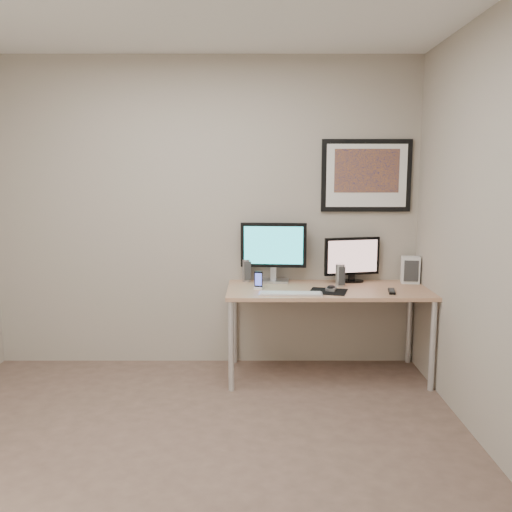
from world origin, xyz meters
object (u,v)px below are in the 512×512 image
object	(u,v)px
fan_unit	(410,270)
framed_art	(366,175)
speaker_left	(246,270)
keyboard	(291,293)
speaker_right	(340,275)
monitor_large	(274,249)
phone_dock	(259,280)
desk	(327,296)
monitor_tv	(352,258)

from	to	relation	value
fan_unit	framed_art	bearing A→B (deg)	169.14
speaker_left	keyboard	distance (m)	0.61
speaker_right	framed_art	bearing A→B (deg)	31.17
speaker_left	keyboard	size ratio (longest dim) A/B	0.40
monitor_large	fan_unit	size ratio (longest dim) A/B	2.48
monitor_large	speaker_left	size ratio (longest dim) A/B	2.89
phone_dock	fan_unit	size ratio (longest dim) A/B	0.64
monitor_large	keyboard	bearing A→B (deg)	-71.43
desk	speaker_right	world-z (taller)	speaker_right
speaker_right	monitor_tv	bearing A→B (deg)	37.67
monitor_tv	phone_dock	xyz separation A→B (m)	(-0.79, -0.27, -0.13)
desk	keyboard	bearing A→B (deg)	-143.73
framed_art	keyboard	xyz separation A→B (m)	(-0.66, -0.56, -0.88)
desk	fan_unit	xyz separation A→B (m)	(0.72, 0.21, 0.18)
monitor_tv	speaker_right	world-z (taller)	monitor_tv
desk	monitor_large	world-z (taller)	monitor_large
speaker_left	speaker_right	world-z (taller)	speaker_left
speaker_left	fan_unit	world-z (taller)	fan_unit
framed_art	phone_dock	distance (m)	1.27
keyboard	monitor_tv	bearing A→B (deg)	43.64
fan_unit	phone_dock	bearing A→B (deg)	-161.64
speaker_right	phone_dock	bearing A→B (deg)	174.30
phone_dock	keyboard	distance (m)	0.32
keyboard	fan_unit	distance (m)	1.12
framed_art	speaker_left	world-z (taller)	framed_art
framed_art	phone_dock	xyz separation A→B (m)	(-0.90, -0.36, -0.82)
keyboard	speaker_left	bearing A→B (deg)	127.12
desk	speaker_left	distance (m)	0.73
speaker_left	fan_unit	distance (m)	1.37
monitor_tv	keyboard	xyz separation A→B (m)	(-0.54, -0.47, -0.20)
monitor_large	desk	bearing A→B (deg)	-25.48
speaker_left	keyboard	world-z (taller)	speaker_left
framed_art	fan_unit	world-z (taller)	framed_art
monitor_large	speaker_right	xyz separation A→B (m)	(0.54, -0.17, -0.19)
speaker_right	keyboard	distance (m)	0.53
phone_dock	fan_unit	distance (m)	1.29
monitor_large	phone_dock	distance (m)	0.37
keyboard	desk	bearing A→B (deg)	39.03
speaker_left	phone_dock	distance (m)	0.32
monitor_large	phone_dock	world-z (taller)	monitor_large
phone_dock	fan_unit	world-z (taller)	fan_unit
keyboard	fan_unit	world-z (taller)	fan_unit
keyboard	framed_art	bearing A→B (deg)	43.04
monitor_tv	speaker_right	distance (m)	0.23
monitor_large	phone_dock	size ratio (longest dim) A/B	3.88
framed_art	speaker_right	bearing A→B (deg)	-133.62
monitor_tv	fan_unit	bearing A→B (deg)	-18.18
speaker_right	keyboard	bearing A→B (deg)	-159.00
monitor_large	fan_unit	distance (m)	1.16
monitor_tv	speaker_left	bearing A→B (deg)	163.85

